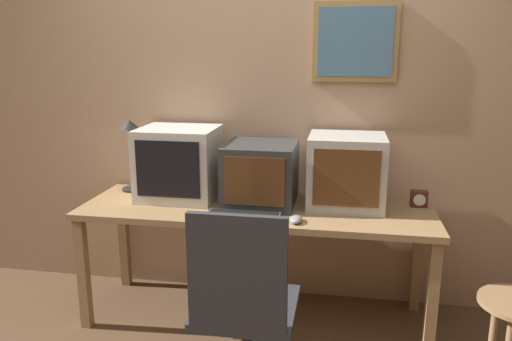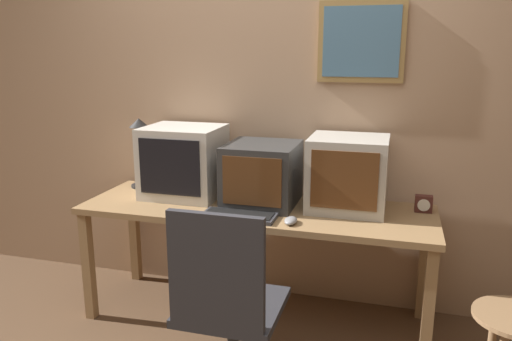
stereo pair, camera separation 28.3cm
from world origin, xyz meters
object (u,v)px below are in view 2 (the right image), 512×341
Objects in this scene: monitor_left at (184,161)px; monitor_right at (348,173)px; desk_clock at (424,204)px; office_chair at (228,319)px; keyboard_main at (239,216)px; monitor_center at (262,174)px; desk_lamp at (140,142)px; mouse_near_keyboard at (291,221)px.

monitor_left is 1.07× the size of monitor_right.
desk_clock is at bearing 2.46° from monitor_left.
keyboard_main is at bearing 101.99° from office_chair.
monitor_center is 0.34m from keyboard_main.
monitor_center is 0.87m from desk_lamp.
monitor_right is at bearing -172.60° from desk_clock.
monitor_left reaches higher than monitor_center.
mouse_near_keyboard is at bearing -2.13° from keyboard_main.
desk_clock is 1.79m from desk_lamp.
desk_clock is (0.96, 0.38, 0.03)m from keyboard_main.
desk_clock is at bearing 30.32° from mouse_near_keyboard.
desk_clock is (0.67, 0.39, 0.03)m from mouse_near_keyboard.
desk_lamp is at bearing 152.38° from keyboard_main.
office_chair is (-0.85, -0.89, -0.35)m from desk_clock.
desk_lamp is (-0.81, 0.42, 0.29)m from keyboard_main.
office_chair is (-0.43, -0.83, -0.51)m from monitor_right.
mouse_near_keyboard is at bearing 69.88° from office_chair.
monitor_center reaches higher than desk_clock.
monitor_right is 4.57× the size of desk_clock.
monitor_right is 1.35m from desk_lamp.
monitor_right is 0.66m from keyboard_main.
keyboard_main is 4.25× the size of desk_clock.
mouse_near_keyboard is (-0.25, -0.34, -0.19)m from monitor_right.
monitor_center is 0.94× the size of desk_lamp.
monitor_right is at bearing 31.28° from keyboard_main.
keyboard_main is at bearing 177.87° from mouse_near_keyboard.
desk_lamp reaches higher than keyboard_main.
keyboard_main is at bearing -148.72° from monitor_right.
mouse_near_keyboard reaches higher than keyboard_main.
monitor_right is at bearing 62.52° from office_chair.
monitor_left is 0.37m from desk_lamp.
monitor_left is 0.84m from mouse_near_keyboard.
monitor_right is 0.45× the size of office_chair.
monitor_center is at bearing 94.21° from office_chair.
monitor_left reaches higher than office_chair.
mouse_near_keyboard is at bearing -51.76° from monitor_center.
desk_clock is (0.91, 0.09, -0.13)m from monitor_center.
office_chair reaches higher than keyboard_main.
desk_lamp is (-1.77, 0.04, 0.26)m from desk_clock.
keyboard_main is (-0.54, -0.33, -0.19)m from monitor_right.
keyboard_main is (0.46, -0.32, -0.20)m from monitor_left.
keyboard_main is 0.42× the size of office_chair.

